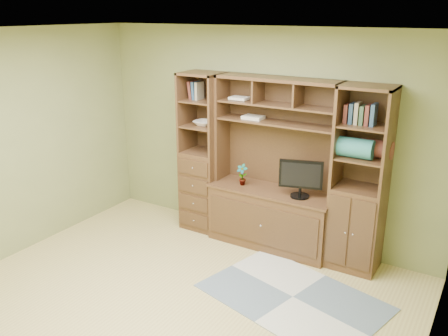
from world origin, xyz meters
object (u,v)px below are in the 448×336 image
Objects in this scene: center_hutch at (272,166)px; left_tower at (203,153)px; monitor at (301,172)px; right_tower at (360,181)px.

left_tower is at bearing 177.71° from center_hutch.
monitor is at bearing -5.29° from center_hutch.
left_tower is 1.38m from monitor.
right_tower is at bearing 2.23° from center_hutch.
left_tower is (-1.00, 0.04, 0.00)m from center_hutch.
center_hutch is at bearing -2.29° from left_tower.
right_tower is 3.39× the size of monitor.
center_hutch reaches higher than monitor.
center_hutch is 0.38m from monitor.
center_hutch is 3.39× the size of monitor.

